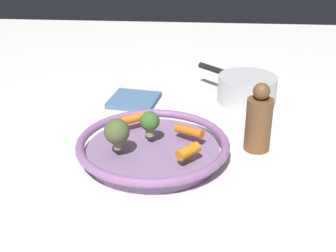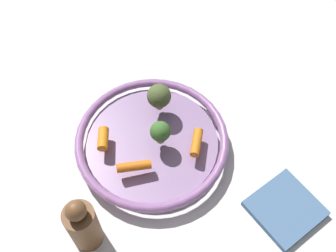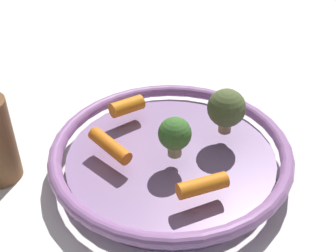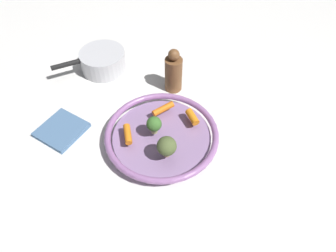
% 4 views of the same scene
% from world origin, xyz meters
% --- Properties ---
extents(ground_plane, '(2.35, 2.35, 0.00)m').
position_xyz_m(ground_plane, '(0.00, 0.00, 0.00)').
color(ground_plane, silver).
extents(serving_bowl, '(0.31, 0.31, 0.04)m').
position_xyz_m(serving_bowl, '(0.00, 0.00, 0.02)').
color(serving_bowl, '#8E709E').
rests_on(serving_bowl, ground_plane).
extents(baby_carrot_near_rim, '(0.05, 0.05, 0.02)m').
position_xyz_m(baby_carrot_near_rim, '(-0.07, 0.06, 0.05)').
color(baby_carrot_near_rim, orange).
rests_on(baby_carrot_near_rim, serving_bowl).
extents(baby_carrot_center, '(0.06, 0.05, 0.02)m').
position_xyz_m(baby_carrot_center, '(0.05, -0.08, 0.05)').
color(baby_carrot_center, orange).
rests_on(baby_carrot_center, serving_bowl).
extents(baby_carrot_right, '(0.07, 0.05, 0.02)m').
position_xyz_m(baby_carrot_right, '(-0.07, -0.03, 0.05)').
color(baby_carrot_right, orange).
rests_on(baby_carrot_right, serving_bowl).
extents(broccoli_floret_large, '(0.04, 0.04, 0.05)m').
position_xyz_m(broccoli_floret_large, '(0.01, -0.02, 0.07)').
color(broccoli_floret_large, tan).
rests_on(broccoli_floret_large, serving_bowl).
extents(broccoli_floret_small, '(0.05, 0.05, 0.06)m').
position_xyz_m(broccoli_floret_small, '(0.06, 0.04, 0.08)').
color(broccoli_floret_small, tan).
rests_on(broccoli_floret_small, serving_bowl).
extents(pepper_mill, '(0.06, 0.06, 0.15)m').
position_xyz_m(pepper_mill, '(-0.22, -0.05, 0.07)').
color(pepper_mill, brown).
rests_on(pepper_mill, ground_plane).
extents(dish_towel, '(0.14, 0.13, 0.01)m').
position_xyz_m(dish_towel, '(0.08, -0.28, 0.01)').
color(dish_towel, '#4C7099').
rests_on(dish_towel, ground_plane).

